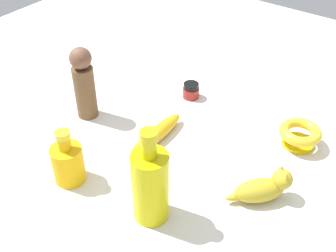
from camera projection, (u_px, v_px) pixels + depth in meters
ground at (168, 149)px, 1.06m from camera, size 2.00×2.00×0.00m
bottle_tall at (151, 185)px, 0.84m from camera, size 0.08×0.08×0.22m
person_figure_adult at (84, 83)px, 1.11m from camera, size 0.06×0.06×0.20m
cat_figurine at (264, 188)px, 0.91m from camera, size 0.12×0.12×0.08m
nail_polish_jar at (191, 90)px, 1.23m from camera, size 0.05×0.05×0.04m
bowl at (300, 134)px, 1.05m from camera, size 0.10×0.10×0.05m
bottle_short at (68, 162)px, 0.95m from camera, size 0.07×0.07×0.14m
banana at (156, 134)px, 1.07m from camera, size 0.04×0.20×0.04m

